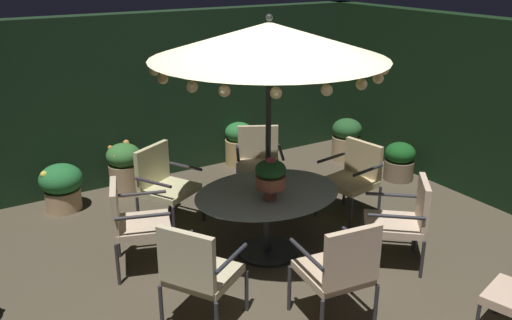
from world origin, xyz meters
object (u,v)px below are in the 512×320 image
patio_chair_east (133,219)px  patio_chair_southwest (403,217)px  patio_chair_south (340,267)px  patio_chair_west (354,174)px  patio_umbrella (269,41)px  patio_chair_northeast (163,181)px  centerpiece_planter (271,175)px  potted_plant_back_left (400,161)px  patio_chair_north (259,159)px  patio_chair_southeast (197,269)px  potted_plant_back_center (347,139)px  patio_dining_table (268,204)px  potted_plant_right_near (62,186)px  potted_plant_left_far (124,167)px  potted_plant_right_far (239,143)px

patio_chair_east → patio_chair_southwest: 2.77m
patio_chair_south → patio_chair_west: 2.25m
patio_umbrella → patio_chair_northeast: size_ratio=2.63×
patio_chair_southwest → patio_chair_west: (0.31, 1.12, 0.02)m
centerpiece_planter → potted_plant_back_left: 3.12m
patio_chair_north → patio_chair_southeast: bearing=-133.0°
patio_chair_north → patio_chair_east: (-2.00, -0.80, -0.01)m
patio_chair_west → potted_plant_back_center: patio_chair_west is taller
patio_dining_table → patio_chair_southeast: bearing=-147.9°
patio_umbrella → potted_plant_right_near: 3.45m
patio_chair_north → potted_plant_left_far: patio_chair_north is taller
patio_chair_east → potted_plant_back_center: 4.25m
patio_chair_east → potted_plant_right_far: size_ratio=1.43×
patio_umbrella → potted_plant_left_far: bearing=107.7°
patio_dining_table → potted_plant_right_near: bearing=125.3°
patio_chair_east → patio_chair_west: size_ratio=1.01×
patio_chair_north → patio_chair_south: bearing=-107.6°
patio_chair_south → potted_plant_back_center: 4.33m
centerpiece_planter → potted_plant_right_far: (1.22, 2.76, -0.67)m
patio_dining_table → patio_chair_southwest: patio_chair_southwest is taller
patio_umbrella → potted_plant_back_left: patio_umbrella is taller
patio_umbrella → patio_chair_west: bearing=8.5°
potted_plant_back_left → potted_plant_back_center: 1.06m
patio_chair_north → patio_chair_southeast: 2.73m
centerpiece_planter → potted_plant_right_near: bearing=121.7°
patio_chair_southeast → patio_chair_south: (1.02, -0.65, 0.03)m
patio_chair_southwest → potted_plant_right_far: 3.49m
patio_chair_southwest → potted_plant_left_far: patio_chair_southwest is taller
patio_chair_southeast → potted_plant_back_center: patio_chair_southeast is taller
centerpiece_planter → potted_plant_back_center: 3.49m
potted_plant_right_far → potted_plant_right_near: potted_plant_right_far is taller
patio_umbrella → patio_chair_southeast: 2.24m
potted_plant_left_far → potted_plant_right_near: bearing=-173.3°
patio_chair_north → potted_plant_right_near: size_ratio=1.61×
potted_plant_back_left → patio_chair_northeast: bearing=172.5°
potted_plant_left_far → patio_chair_east: bearing=-106.1°
patio_dining_table → potted_plant_back_left: bearing=15.7°
patio_chair_southwest → patio_chair_southeast: bearing=175.9°
patio_chair_south → potted_plant_right_near: (-1.45, 3.72, -0.27)m
patio_chair_east → potted_plant_back_left: bearing=4.7°
potted_plant_right_far → potted_plant_left_far: (-1.89, -0.16, 0.04)m
patio_chair_north → potted_plant_back_left: patio_chair_north is taller
potted_plant_back_left → potted_plant_right_far: potted_plant_right_far is taller
patio_chair_northeast → potted_plant_left_far: bearing=94.3°
patio_chair_southwest → potted_plant_right_far: size_ratio=1.43×
patio_chair_southeast → patio_chair_west: 2.76m
patio_dining_table → centerpiece_planter: bearing=-115.7°
patio_chair_northeast → patio_chair_east: (-0.65, -0.79, 0.00)m
potted_plant_back_left → potted_plant_right_far: 2.43m
patio_dining_table → potted_plant_back_center: patio_dining_table is taller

